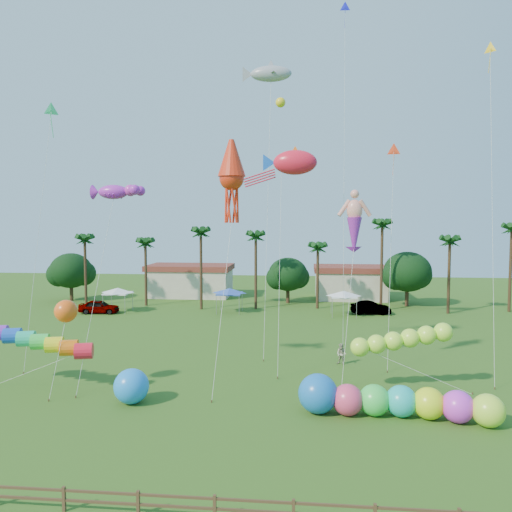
# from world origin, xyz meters

# --- Properties ---
(ground) EXTENTS (160.00, 160.00, 0.00)m
(ground) POSITION_xyz_m (0.00, 0.00, 0.00)
(ground) COLOR #285116
(ground) RESTS_ON ground
(tree_line) EXTENTS (69.46, 8.91, 11.00)m
(tree_line) POSITION_xyz_m (3.57, 44.00, 4.28)
(tree_line) COLOR #3A2819
(tree_line) RESTS_ON ground
(buildings_row) EXTENTS (35.00, 7.00, 4.00)m
(buildings_row) POSITION_xyz_m (-3.09, 50.00, 2.00)
(buildings_row) COLOR beige
(buildings_row) RESTS_ON ground
(tent_row) EXTENTS (31.00, 4.00, 0.60)m
(tent_row) POSITION_xyz_m (-6.00, 36.33, 2.75)
(tent_row) COLOR white
(tent_row) RESTS_ON ground
(fence) EXTENTS (36.12, 0.12, 1.00)m
(fence) POSITION_xyz_m (0.00, -6.00, 0.61)
(fence) COLOR brown
(fence) RESTS_ON ground
(car_a) EXTENTS (5.00, 2.31, 1.66)m
(car_a) POSITION_xyz_m (-21.99, 34.84, 0.83)
(car_a) COLOR #4C4C54
(car_a) RESTS_ON ground
(car_b) EXTENTS (4.81, 1.70, 1.58)m
(car_b) POSITION_xyz_m (11.41, 37.61, 0.79)
(car_b) COLOR #4C4C54
(car_b) RESTS_ON ground
(spectator_b) EXTENTS (1.03, 0.96, 1.68)m
(spectator_b) POSITION_xyz_m (6.29, 15.40, 0.84)
(spectator_b) COLOR #A19F86
(spectator_b) RESTS_ON ground
(caterpillar_inflatable) EXTENTS (11.54, 3.30, 2.35)m
(caterpillar_inflatable) POSITION_xyz_m (8.30, 4.85, 0.99)
(caterpillar_inflatable) COLOR #EF3E6E
(caterpillar_inflatable) RESTS_ON ground
(blue_ball) EXTENTS (2.19, 2.19, 2.19)m
(blue_ball) POSITION_xyz_m (-7.39, 5.56, 1.10)
(blue_ball) COLOR #1B85F9
(blue_ball) RESTS_ON ground
(rainbow_tube) EXTENTS (9.07, 2.10, 3.44)m
(rainbow_tube) POSITION_xyz_m (-13.00, 6.86, 2.90)
(rainbow_tube) COLOR red
(rainbow_tube) RESTS_ON ground
(green_worm) EXTENTS (10.81, 1.53, 3.75)m
(green_worm) POSITION_xyz_m (7.05, 9.28, 2.99)
(green_worm) COLOR #BCFF38
(green_worm) RESTS_ON ground
(orange_ball_kite) EXTENTS (1.75, 2.64, 6.22)m
(orange_ball_kite) POSITION_xyz_m (-12.30, 7.08, 5.47)
(orange_ball_kite) COLOR #FF5B14
(orange_ball_kite) RESTS_ON ground
(merman_kite) EXTENTS (2.25, 5.19, 13.31)m
(merman_kite) POSITION_xyz_m (6.98, 13.46, 11.08)
(merman_kite) COLOR #F8998D
(merman_kite) RESTS_ON ground
(fish_kite) EXTENTS (5.49, 6.77, 17.25)m
(fish_kite) POSITION_xyz_m (2.50, 16.86, 16.13)
(fish_kite) COLOR red
(fish_kite) RESTS_ON ground
(shark_kite) EXTENTS (5.08, 7.01, 25.48)m
(shark_kite) POSITION_xyz_m (0.20, 21.61, 24.58)
(shark_kite) COLOR #9497A1
(shark_kite) RESTS_ON ground
(squid_kite) EXTENTS (2.56, 5.52, 17.12)m
(squid_kite) POSITION_xyz_m (-1.73, 10.40, 14.36)
(squid_kite) COLOR red
(squid_kite) RESTS_ON ground
(lobster_kite) EXTENTS (4.14, 5.33, 14.15)m
(lobster_kite) POSITION_xyz_m (-10.00, 9.84, 13.42)
(lobster_kite) COLOR #B126C0
(lobster_kite) RESTS_ON ground
(delta_kite_red) EXTENTS (1.33, 3.36, 17.56)m
(delta_kite_red) POSITION_xyz_m (10.27, 16.67, 16.68)
(delta_kite_red) COLOR #EE3D1A
(delta_kite_red) RESTS_ON ground
(delta_kite_yellow) EXTENTS (1.17, 5.37, 24.67)m
(delta_kite_yellow) POSITION_xyz_m (16.88, 15.21, 23.37)
(delta_kite_yellow) COLOR yellow
(delta_kite_yellow) RESTS_ON ground
(delta_kite_green) EXTENTS (1.78, 3.54, 20.62)m
(delta_kite_green) POSITION_xyz_m (-16.36, 13.55, 19.67)
(delta_kite_green) COLOR #35E182
(delta_kite_green) RESTS_ON ground
(delta_kite_blue) EXTENTS (1.05, 5.09, 30.91)m
(delta_kite_blue) POSITION_xyz_m (6.75, 22.11, 29.20)
(delta_kite_blue) COLOR #191CE2
(delta_kite_blue) RESTS_ON ground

